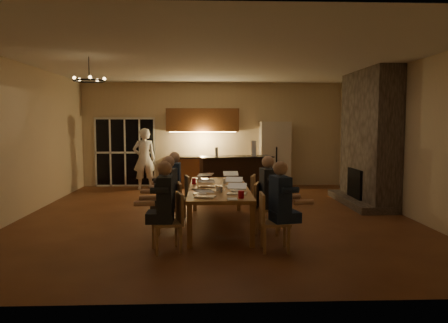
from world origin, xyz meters
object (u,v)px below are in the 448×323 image
mug_front (218,188)px  redcup_near (241,195)px  laptop_e (204,174)px  chandelier (89,81)px  dining_table (219,207)px  person_right_near (280,206)px  person_left_mid (169,195)px  laptop_f (231,175)px  chair_left_near (167,222)px  bar_blender (254,148)px  bar_island (235,176)px  person_right_mid (268,194)px  redcup_mid (194,181)px  refrigerator (275,154)px  chair_right_near (275,222)px  can_silver (220,190)px  mug_mid (225,181)px  plate_left (200,194)px  plate_near (237,191)px  person_left_near (165,206)px  standing_person (144,159)px  mug_back (199,179)px  chair_right_far (263,197)px  chair_right_mid (268,208)px  bar_bottle (217,152)px  laptop_b (237,187)px  plate_far (238,181)px  chair_left_mid (169,208)px  laptop_a (205,190)px  can_cola (209,175)px  person_left_far (175,186)px  chair_left_far (177,198)px

mug_front → redcup_near: redcup_near is taller
laptop_e → chandelier: bearing=6.5°
dining_table → person_right_near: (0.89, -1.64, 0.31)m
person_left_mid → laptop_f: person_left_mid is taller
chair_left_near → bar_blender: 5.42m
bar_island → person_right_mid: size_ratio=1.41×
redcup_mid → mug_front: bearing=-63.5°
refrigerator → bar_island: (-1.32, -1.72, -0.46)m
chair_right_near → laptop_f: bearing=11.1°
can_silver → mug_mid: bearing=84.2°
person_left_mid → redcup_mid: (0.42, 0.92, 0.12)m
plate_left → bar_blender: 4.50m
plate_near → person_left_near: bearing=-138.3°
chair_left_near → person_left_mid: bearing=167.8°
standing_person → mug_back: standing_person is taller
person_left_near → redcup_near: (1.18, 0.33, 0.12)m
chair_right_far → standing_person: 5.07m
chair_right_mid → bar_bottle: 4.05m
bar_blender → chair_right_mid: bearing=-85.7°
bar_island → laptop_b: 4.22m
chair_right_near → can_silver: 1.28m
person_right_mid → mug_mid: person_right_mid is taller
chair_left_near → person_right_near: (1.73, -0.04, 0.24)m
laptop_f → redcup_mid: bearing=-142.3°
chair_right_mid → plate_left: chair_right_mid is taller
refrigerator → mug_front: bearing=-108.6°
person_right_mid → plate_left: 1.24m
refrigerator → laptop_f: 4.33m
redcup_mid → plate_left: redcup_mid is taller
mug_back → plate_far: mug_back is taller
refrigerator → plate_left: (-2.20, -5.92, -0.24)m
plate_far → mug_front: bearing=-109.0°
chair_left_mid → plate_near: chair_left_mid is taller
chair_right_mid → laptop_a: (-1.11, -0.56, 0.42)m
standing_person → laptop_e: (1.78, -3.62, -0.04)m
laptop_e → laptop_f: 0.58m
refrigerator → person_left_near: (-2.71, -6.67, -0.31)m
can_cola → bar_bottle: 1.99m
chair_left_mid → person_right_near: person_right_near is taller
chair_left_mid → laptop_b: 1.32m
person_right_mid → bar_blender: bearing=-7.8°
person_left_far → chandelier: 2.61m
refrigerator → can_silver: bearing=-107.7°
dining_table → chandelier: (-2.44, 0.29, 2.38)m
person_left_near → redcup_mid: person_left_near is taller
chair_left_near → can_silver: (0.85, 0.89, 0.37)m
mug_front → redcup_near: (0.34, -0.75, 0.01)m
chair_left_far → plate_left: chair_left_far is taller
standing_person → can_cola: bearing=104.5°
plate_left → person_left_mid: bearing=149.2°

